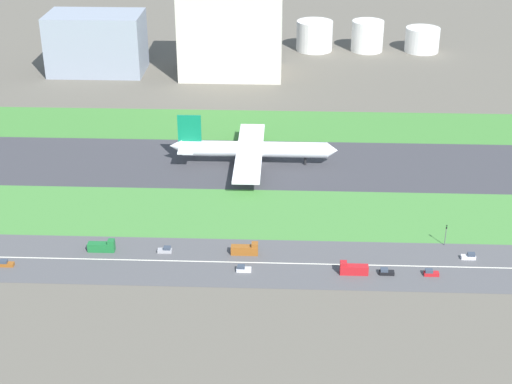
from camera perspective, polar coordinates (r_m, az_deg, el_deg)
ground_plane at (r=302.15m, az=0.54°, el=2.06°), size 800.00×800.00×0.00m
runway at (r=302.13m, az=0.54°, el=2.07°), size 280.00×46.00×0.10m
grass_median_north at (r=339.87m, az=0.76°, el=4.92°), size 280.00×36.00×0.10m
grass_median_south at (r=265.35m, az=0.25°, el=-1.59°), size 280.00×36.00×0.10m
highway at (r=237.61m, az=-0.04°, el=-5.22°), size 280.00×28.00×0.10m
highway_centerline at (r=237.58m, az=-0.04°, el=-5.21°), size 266.00×0.50×0.01m
airliner at (r=299.81m, az=-0.42°, el=3.16°), size 65.00×56.00×19.70m
car_6 at (r=244.07m, az=-6.67°, el=-4.25°), size 4.40×1.80×2.00m
car_2 at (r=234.76m, az=9.53°, el=-5.81°), size 4.40×1.80×2.00m
car_0 at (r=247.94m, az=15.38°, el=-4.58°), size 4.40×1.80×2.00m
truck_0 at (r=241.18m, az=-0.78°, el=-4.25°), size 8.40×2.50×4.00m
truck_1 at (r=247.46m, az=-11.22°, el=-3.95°), size 8.40×2.50×4.00m
car_5 at (r=236.84m, az=12.71°, el=-5.82°), size 4.40×1.80×2.00m
truck_2 at (r=233.29m, az=7.15°, el=-5.64°), size 8.40×2.50×4.00m
car_3 at (r=233.06m, az=-0.95°, el=-5.66°), size 4.40×1.80×2.00m
car_1 at (r=247.41m, az=-17.89°, el=-5.03°), size 4.40×1.80×2.00m
traffic_light at (r=251.73m, az=13.76°, el=-2.99°), size 0.36×0.50×7.20m
terminal_building at (r=415.96m, az=-11.63°, el=10.67°), size 48.48×28.16×30.66m
hangar_building at (r=402.93m, az=-1.84°, el=11.94°), size 51.66×35.46×47.75m
fuel_tank_west at (r=449.65m, az=4.32°, el=11.37°), size 20.39×20.39×16.63m
fuel_tank_centre at (r=451.60m, az=8.18°, el=11.28°), size 17.92×17.92×17.05m
fuel_tank_east at (r=456.21m, az=12.11°, el=10.88°), size 19.14×19.14×13.43m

